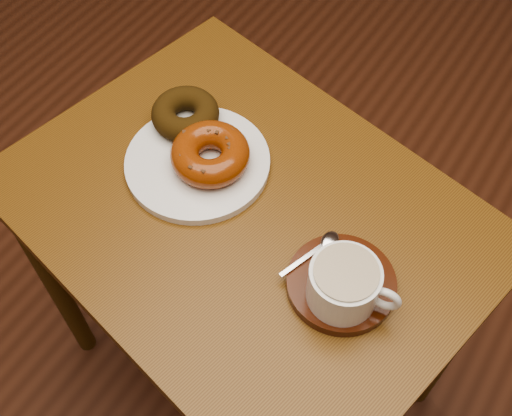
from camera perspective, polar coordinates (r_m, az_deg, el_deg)
The scene contains 7 objects.
cafe_table at distance 1.08m, azimuth -0.89°, elevation -3.38°, with size 0.83×0.69×0.69m.
donut_plate at distance 1.04m, azimuth -5.21°, elevation 4.06°, with size 0.23×0.23×0.01m, color white.
donut_cinnamon at distance 1.07m, azimuth -6.30°, elevation 8.33°, with size 0.11×0.11×0.04m, color #39250B.
donut_caramel at distance 1.01m, azimuth -4.09°, elevation 4.82°, with size 0.15×0.15×0.05m.
saucer at distance 0.92m, azimuth 7.57°, elevation -6.67°, with size 0.16×0.16×0.02m, color #3B1608.
coffee_cup at distance 0.88m, azimuth 7.92°, elevation -6.71°, with size 0.13×0.10×0.07m.
teaspoon at distance 0.94m, azimuth 6.10°, elevation -3.21°, with size 0.05×0.11×0.01m.
Camera 1 is at (0.12, -0.16, 1.51)m, focal length 45.00 mm.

